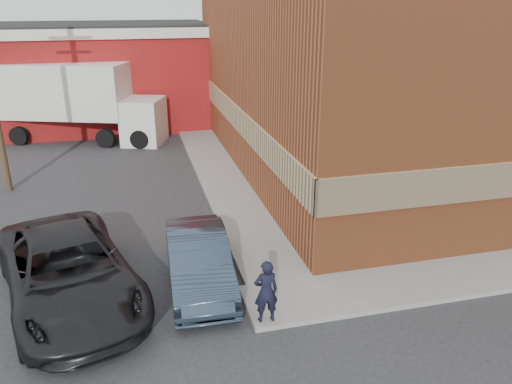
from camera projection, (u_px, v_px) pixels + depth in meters
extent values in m
plane|color=#28282B|center=(257.00, 287.00, 12.67)|extent=(90.00, 90.00, 0.00)
cube|color=brown|center=(399.00, 58.00, 21.12)|extent=(14.00, 18.00, 9.00)
cube|color=tan|center=(237.00, 118.00, 20.31)|extent=(0.08, 18.16, 1.00)
cube|color=gray|center=(218.00, 172.00, 20.92)|extent=(1.80, 18.00, 0.12)
cube|color=maroon|center=(69.00, 80.00, 28.47)|extent=(16.00, 8.00, 5.00)
cube|color=silver|center=(62.00, 30.00, 27.48)|extent=(16.30, 8.30, 0.50)
cube|color=black|center=(61.00, 24.00, 27.37)|extent=(16.00, 8.00, 0.10)
imported|color=black|center=(266.00, 291.00, 10.91)|extent=(0.55, 0.36, 1.50)
imported|color=#2D3B4B|center=(199.00, 260.00, 12.55)|extent=(1.64, 4.32, 1.41)
imported|color=black|center=(68.00, 271.00, 11.79)|extent=(4.25, 6.47, 1.65)
cube|color=white|center=(65.00, 90.00, 24.86)|extent=(6.58, 4.39, 2.65)
cube|color=#1B652A|center=(55.00, 103.00, 23.87)|extent=(5.56, 2.04, 0.82)
cube|color=white|center=(145.00, 121.00, 25.02)|extent=(2.49, 2.73, 2.24)
cylinder|color=black|center=(19.00, 136.00, 24.90)|extent=(0.97, 0.60, 0.92)
cylinder|color=black|center=(40.00, 126.00, 26.79)|extent=(0.97, 0.60, 0.92)
cylinder|color=black|center=(106.00, 138.00, 24.48)|extent=(0.97, 0.60, 0.92)
cylinder|color=black|center=(120.00, 128.00, 26.37)|extent=(0.97, 0.60, 0.92)
cylinder|color=black|center=(140.00, 139.00, 24.32)|extent=(0.97, 0.60, 0.92)
cylinder|color=black|center=(152.00, 129.00, 26.21)|extent=(0.97, 0.60, 0.92)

